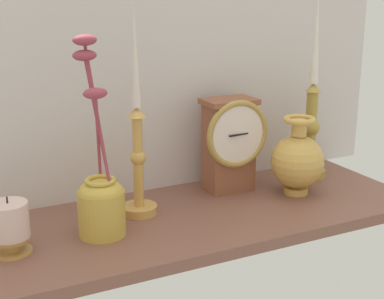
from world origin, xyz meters
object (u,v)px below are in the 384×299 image
(mantel_clock, at_px, (230,142))
(brass_vase_jar, at_px, (100,196))
(pillar_candle_front, at_px, (10,226))
(candlestick_tall_left, at_px, (311,120))
(brass_vase_bulbous, at_px, (298,160))
(candlestick_tall_center, at_px, (138,149))

(mantel_clock, height_order, brass_vase_jar, brass_vase_jar)
(brass_vase_jar, xyz_separation_m, pillar_candle_front, (-0.17, -0.00, -0.03))
(mantel_clock, relative_size, candlestick_tall_left, 0.49)
(brass_vase_jar, distance_m, pillar_candle_front, 0.17)
(candlestick_tall_left, distance_m, brass_vase_bulbous, 0.15)
(candlestick_tall_left, xyz_separation_m, brass_vase_bulbous, (-0.10, -0.09, -0.06))
(brass_vase_jar, height_order, pillar_candle_front, brass_vase_jar)
(mantel_clock, relative_size, pillar_candle_front, 2.06)
(candlestick_tall_center, relative_size, pillar_candle_front, 4.08)
(candlestick_tall_center, bearing_deg, mantel_clock, 9.03)
(candlestick_tall_center, bearing_deg, candlestick_tall_left, 4.64)
(candlestick_tall_left, distance_m, brass_vase_jar, 0.58)
(brass_vase_jar, bearing_deg, candlestick_tall_left, 10.28)
(brass_vase_bulbous, relative_size, pillar_candle_front, 1.70)
(brass_vase_jar, bearing_deg, mantel_clock, 16.83)
(mantel_clock, xyz_separation_m, brass_vase_jar, (-0.34, -0.10, -0.04))
(mantel_clock, distance_m, candlestick_tall_center, 0.24)
(candlestick_tall_center, bearing_deg, pillar_candle_front, -166.26)
(candlestick_tall_center, height_order, pillar_candle_front, candlestick_tall_center)
(candlestick_tall_left, height_order, brass_vase_jar, candlestick_tall_left)
(candlestick_tall_left, height_order, pillar_candle_front, candlestick_tall_left)
(candlestick_tall_center, distance_m, pillar_candle_front, 0.29)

